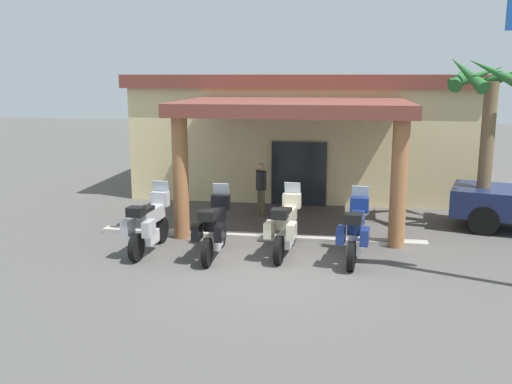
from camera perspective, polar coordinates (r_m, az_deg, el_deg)
The scene contains 9 objects.
ground_plane at distance 12.68m, azimuth 1.55°, elevation -7.85°, with size 80.00×80.00×0.00m, color #514F4C.
motel_building at distance 21.43m, azimuth 4.96°, elevation 6.14°, with size 12.08×11.26×4.23m.
motorcycle_silver at distance 14.00m, azimuth -10.72°, elevation -3.16°, with size 0.72×2.21×1.61m.
motorcycle_black at distance 13.45m, azimuth -4.23°, elevation -3.60°, with size 0.71×2.21×1.61m.
motorcycle_cream at distance 13.58m, azimuth 2.97°, elevation -3.43°, with size 0.73×2.21×1.61m.
motorcycle_blue at distance 13.32m, azimuth 9.94°, elevation -3.90°, with size 0.75×2.21×1.61m.
pedestrian at distance 17.24m, azimuth 0.51°, elevation 0.64°, with size 0.38×0.42×1.62m.
palm_tree_near_portico at distance 16.77m, azimuth 22.56°, elevation 8.79°, with size 2.53×2.52×5.00m.
curb_strip at distance 14.99m, azimuth 0.33°, elevation -4.49°, with size 8.58×0.36×0.12m, color #ADA89E.
Camera 1 is at (1.63, -11.83, 4.25)m, focal length 39.90 mm.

